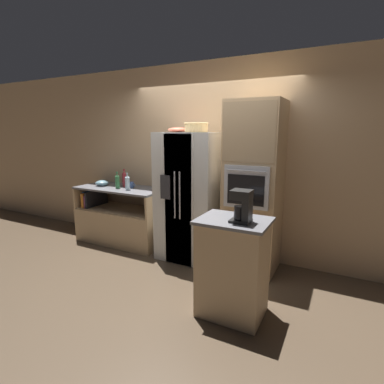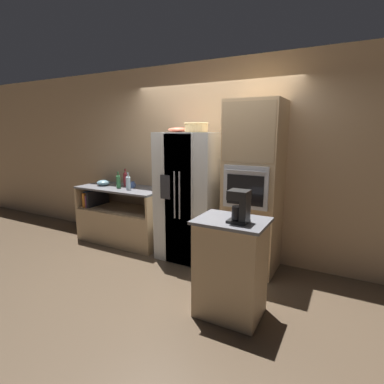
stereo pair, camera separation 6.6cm
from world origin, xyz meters
The scene contains 14 objects.
ground_plane centered at (0.00, 0.00, 0.00)m, with size 20.00×20.00×0.00m, color #4C3D2D.
wall_back centered at (0.00, 0.47, 1.40)m, with size 12.00×0.06×2.80m.
counter_left centered at (-1.45, 0.10, 0.34)m, with size 1.49×0.67×0.92m.
refrigerator centered at (-0.15, 0.08, 0.90)m, with size 0.85×0.74×1.81m.
wall_oven centered at (0.75, 0.13, 1.10)m, with size 0.67×0.68×2.20m.
island_counter centered at (0.89, -0.98, 0.50)m, with size 0.68×0.53×0.99m.
wicker_basket centered at (-0.03, 0.03, 1.88)m, with size 0.33×0.33×0.13m.
fruit_bowl centered at (-0.33, 0.07, 1.84)m, with size 0.29×0.29×0.07m.
bottle_tall centered at (-1.44, 0.21, 1.05)m, with size 0.07×0.07×0.29m.
bottle_short centered at (-1.21, 0.00, 1.04)m, with size 0.07×0.07×0.27m.
bottle_wide centered at (-1.44, 0.03, 1.04)m, with size 0.07×0.07×0.27m.
mug centered at (-1.26, 0.16, 0.97)m, with size 0.11×0.08×0.10m.
mixing_bowl centered at (-1.83, 0.09, 0.97)m, with size 0.22×0.22×0.09m.
coffee_maker centered at (0.99, -1.03, 1.16)m, with size 0.18×0.17×0.30m.
Camera 2 is at (1.86, -3.58, 1.83)m, focal length 28.00 mm.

